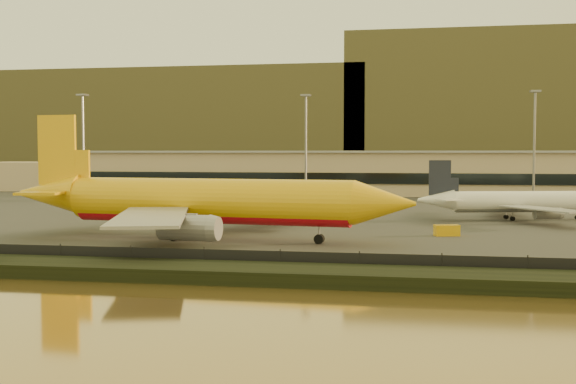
# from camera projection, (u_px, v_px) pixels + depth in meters

# --- Properties ---
(ground) EXTENTS (900.00, 900.00, 0.00)m
(ground) POSITION_uv_depth(u_px,v_px,m) (285.00, 256.00, 86.11)
(ground) COLOR black
(ground) RESTS_ON ground
(embankment) EXTENTS (320.00, 7.00, 1.40)m
(embankment) POSITION_uv_depth(u_px,v_px,m) (252.00, 274.00, 69.37)
(embankment) COLOR black
(embankment) RESTS_ON ground
(tarmac) EXTENTS (320.00, 220.00, 0.20)m
(tarmac) POSITION_uv_depth(u_px,v_px,m) (355.00, 201.00, 179.42)
(tarmac) COLOR #2D2D2D
(tarmac) RESTS_ON ground
(perimeter_fence) EXTENTS (300.00, 0.05, 2.20)m
(perimeter_fence) POSITION_uv_depth(u_px,v_px,m) (261.00, 261.00, 73.26)
(perimeter_fence) COLOR black
(perimeter_fence) RESTS_ON tarmac
(terminal_building) EXTENTS (202.00, 25.00, 12.60)m
(terminal_building) POSITION_uv_depth(u_px,v_px,m) (315.00, 173.00, 211.68)
(terminal_building) COLOR tan
(terminal_building) RESTS_ON tarmac
(apron_light_masts) EXTENTS (152.20, 12.20, 25.40)m
(apron_light_masts) POSITION_uv_depth(u_px,v_px,m) (416.00, 137.00, 156.22)
(apron_light_masts) COLOR slate
(apron_light_masts) RESTS_ON tarmac
(distant_hills) EXTENTS (470.00, 160.00, 70.00)m
(distant_hills) POSITION_uv_depth(u_px,v_px,m) (357.00, 120.00, 422.05)
(distant_hills) COLOR brown
(distant_hills) RESTS_ON ground
(dhl_cargo_jet) EXTENTS (59.10, 57.58, 17.64)m
(dhl_cargo_jet) POSITION_uv_depth(u_px,v_px,m) (203.00, 202.00, 100.28)
(dhl_cargo_jet) COLOR #E1A60B
(dhl_cargo_jet) RESTS_ON tarmac
(white_narrowbody_jet) EXTENTS (37.09, 35.55, 10.76)m
(white_narrowbody_jet) POSITION_uv_depth(u_px,v_px,m) (520.00, 202.00, 129.45)
(white_narrowbody_jet) COLOR white
(white_narrowbody_jet) RESTS_ON tarmac
(gse_vehicle_yellow) EXTENTS (3.86, 2.49, 1.60)m
(gse_vehicle_yellow) POSITION_uv_depth(u_px,v_px,m) (447.00, 230.00, 104.96)
(gse_vehicle_yellow) COLOR #E1A60B
(gse_vehicle_yellow) RESTS_ON tarmac
(gse_vehicle_white) EXTENTS (4.67, 2.26, 2.06)m
(gse_vehicle_white) POSITION_uv_depth(u_px,v_px,m) (269.00, 217.00, 123.49)
(gse_vehicle_white) COLOR white
(gse_vehicle_white) RESTS_ON tarmac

